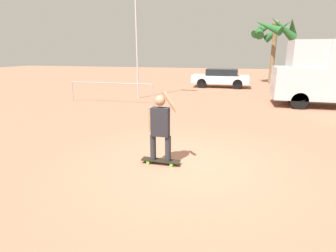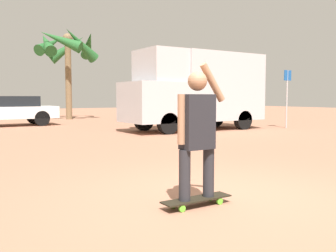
% 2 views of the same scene
% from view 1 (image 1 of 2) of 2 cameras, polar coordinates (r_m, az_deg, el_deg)
% --- Properties ---
extents(ground_plane, '(80.00, 80.00, 0.00)m').
position_cam_1_polar(ground_plane, '(6.36, 3.35, -8.19)').
color(ground_plane, '#A36B51').
extents(skateboard, '(0.93, 0.24, 0.10)m').
position_cam_1_polar(skateboard, '(6.31, -1.62, -7.55)').
color(skateboard, black).
rests_on(skateboard, ground_plane).
extents(person_skateboarder, '(0.70, 0.24, 1.67)m').
position_cam_1_polar(person_skateboarder, '(6.01, -1.69, 0.35)').
color(person_skateboarder, '#28282D').
rests_on(person_skateboarder, skateboard).
extents(parked_car_white, '(4.20, 1.71, 1.39)m').
position_cam_1_polar(parked_car_white, '(20.61, 11.38, 10.34)').
color(parked_car_white, black).
rests_on(parked_car_white, ground_plane).
extents(palm_tree_near_van, '(3.75, 4.00, 5.40)m').
position_cam_1_polar(palm_tree_near_van, '(24.34, 22.08, 18.73)').
color(palm_tree_near_van, brown).
rests_on(palm_tree_near_van, ground_plane).
extents(flagpole, '(1.17, 0.12, 7.41)m').
position_cam_1_polar(flagpole, '(15.35, -6.64, 21.81)').
color(flagpole, '#B7B7BC').
rests_on(flagpole, ground_plane).
extents(plaza_railing_segment, '(4.60, 0.05, 1.08)m').
position_cam_1_polar(plaza_railing_segment, '(14.01, -12.37, 8.54)').
color(plaza_railing_segment, '#99999E').
rests_on(plaza_railing_segment, ground_plane).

